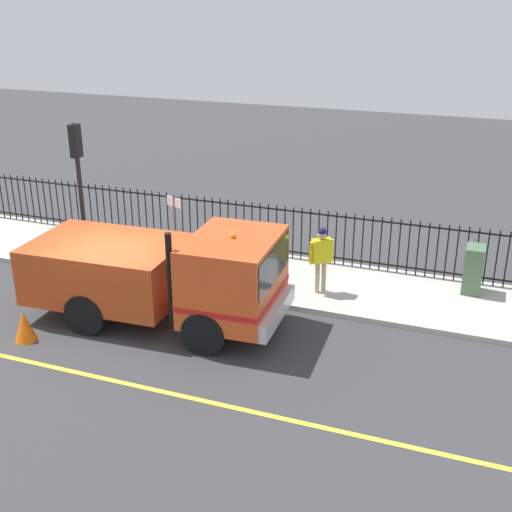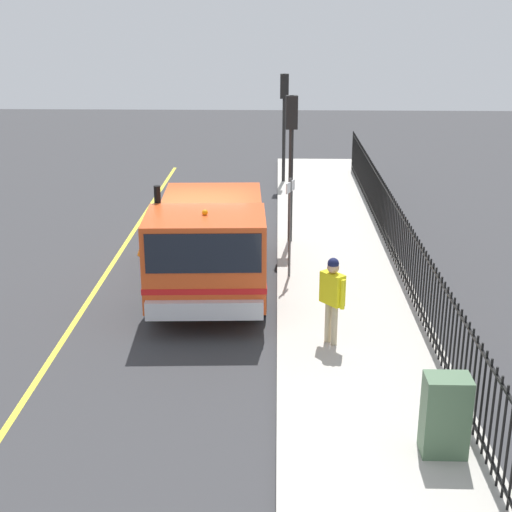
{
  "view_description": "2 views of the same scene",
  "coord_description": "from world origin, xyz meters",
  "px_view_note": "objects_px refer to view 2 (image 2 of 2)",
  "views": [
    {
      "loc": [
        -11.66,
        -7.92,
        7.18
      ],
      "look_at": [
        1.88,
        -2.82,
        1.31
      ],
      "focal_mm": 46.55,
      "sensor_mm": 36.0,
      "label": 1
    },
    {
      "loc": [
        1.92,
        -16.58,
        6.1
      ],
      "look_at": [
        1.49,
        -2.02,
        1.12
      ],
      "focal_mm": 50.94,
      "sensor_mm": 36.0,
      "label": 2
    }
  ],
  "objects_px": {
    "worker_standing": "(332,292)",
    "traffic_light_near": "(291,139)",
    "traffic_cone": "(146,242)",
    "street_sign": "(290,216)",
    "utility_cabinet": "(445,415)",
    "traffic_light_mid": "(284,106)",
    "work_truck": "(209,240)"
  },
  "relations": [
    {
      "from": "street_sign",
      "to": "work_truck",
      "type": "bearing_deg",
      "value": -155.9
    },
    {
      "from": "traffic_cone",
      "to": "street_sign",
      "type": "xyz_separation_m",
      "value": [
        3.7,
        -1.83,
        1.25
      ]
    },
    {
      "from": "worker_standing",
      "to": "street_sign",
      "type": "height_order",
      "value": "street_sign"
    },
    {
      "from": "traffic_light_near",
      "to": "utility_cabinet",
      "type": "distance_m",
      "value": 10.3
    },
    {
      "from": "traffic_cone",
      "to": "street_sign",
      "type": "height_order",
      "value": "street_sign"
    },
    {
      "from": "worker_standing",
      "to": "traffic_light_mid",
      "type": "relative_size",
      "value": 0.44
    },
    {
      "from": "traffic_cone",
      "to": "traffic_light_near",
      "type": "bearing_deg",
      "value": 13.69
    },
    {
      "from": "work_truck",
      "to": "traffic_cone",
      "type": "bearing_deg",
      "value": -56.89
    },
    {
      "from": "worker_standing",
      "to": "traffic_light_near",
      "type": "xyz_separation_m",
      "value": [
        -0.68,
        6.34,
        1.72
      ]
    },
    {
      "from": "worker_standing",
      "to": "traffic_light_near",
      "type": "bearing_deg",
      "value": -33.36
    },
    {
      "from": "work_truck",
      "to": "street_sign",
      "type": "distance_m",
      "value": 2.0
    },
    {
      "from": "work_truck",
      "to": "worker_standing",
      "type": "height_order",
      "value": "work_truck"
    },
    {
      "from": "worker_standing",
      "to": "utility_cabinet",
      "type": "distance_m",
      "value": 3.8
    },
    {
      "from": "worker_standing",
      "to": "traffic_light_near",
      "type": "distance_m",
      "value": 6.6
    },
    {
      "from": "traffic_light_near",
      "to": "utility_cabinet",
      "type": "xyz_separation_m",
      "value": [
        2.02,
        -9.86,
        -2.16
      ]
    },
    {
      "from": "work_truck",
      "to": "traffic_light_near",
      "type": "height_order",
      "value": "traffic_light_near"
    },
    {
      "from": "traffic_light_mid",
      "to": "traffic_cone",
      "type": "relative_size",
      "value": 5.56
    },
    {
      "from": "traffic_cone",
      "to": "traffic_light_mid",
      "type": "bearing_deg",
      "value": 65.9
    },
    {
      "from": "traffic_light_mid",
      "to": "utility_cabinet",
      "type": "bearing_deg",
      "value": 98.16
    },
    {
      "from": "traffic_light_near",
      "to": "street_sign",
      "type": "height_order",
      "value": "traffic_light_near"
    },
    {
      "from": "worker_standing",
      "to": "traffic_light_mid",
      "type": "xyz_separation_m",
      "value": [
        -0.8,
        13.54,
        1.68
      ]
    },
    {
      "from": "traffic_light_near",
      "to": "street_sign",
      "type": "distance_m",
      "value": 3.04
    },
    {
      "from": "traffic_light_near",
      "to": "street_sign",
      "type": "relative_size",
      "value": 1.65
    },
    {
      "from": "traffic_light_near",
      "to": "traffic_light_mid",
      "type": "distance_m",
      "value": 7.2
    },
    {
      "from": "worker_standing",
      "to": "traffic_light_near",
      "type": "relative_size",
      "value": 0.44
    },
    {
      "from": "utility_cabinet",
      "to": "traffic_cone",
      "type": "relative_size",
      "value": 1.74
    },
    {
      "from": "work_truck",
      "to": "traffic_light_near",
      "type": "relative_size",
      "value": 1.55
    },
    {
      "from": "worker_standing",
      "to": "traffic_cone",
      "type": "xyz_separation_m",
      "value": [
        -4.43,
        5.42,
        -0.82
      ]
    },
    {
      "from": "work_truck",
      "to": "worker_standing",
      "type": "relative_size",
      "value": 3.55
    },
    {
      "from": "worker_standing",
      "to": "work_truck",
      "type": "bearing_deg",
      "value": 2.75
    },
    {
      "from": "worker_standing",
      "to": "traffic_cone",
      "type": "bearing_deg",
      "value": -0.19
    },
    {
      "from": "worker_standing",
      "to": "traffic_light_near",
      "type": "height_order",
      "value": "traffic_light_near"
    }
  ]
}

